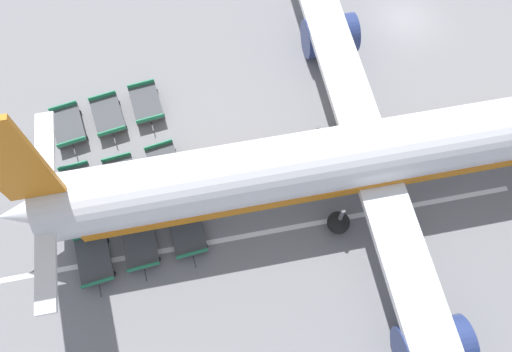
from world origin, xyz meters
name	(u,v)px	position (x,y,z in m)	size (l,w,h in m)	color
ground_plane	(405,19)	(0.00, 0.00, 0.00)	(500.00, 500.00, 0.00)	gray
airplane	(391,151)	(10.96, -7.08, 3.14)	(39.96, 42.99, 11.68)	white
baggage_dolly_row_near_col_a	(68,126)	(1.76, -24.40, 0.49)	(3.63, 1.95, 0.92)	#424449
baggage_dolly_row_near_col_b	(77,188)	(6.24, -24.56, 0.49)	(3.62, 1.92, 0.92)	#424449
baggage_dolly_row_near_col_c	(94,260)	(10.92, -24.39, 0.49)	(3.61, 1.90, 0.92)	#424449
baggage_dolly_row_mid_a_col_a	(108,116)	(1.77, -21.88, 0.49)	(3.63, 1.94, 0.92)	#424449
baggage_dolly_row_mid_a_col_b	(121,179)	(6.50, -21.98, 0.49)	(3.62, 1.92, 0.92)	#424449
baggage_dolly_row_mid_a_col_c	(140,245)	(10.86, -21.80, 0.49)	(3.64, 1.98, 0.92)	#424449
baggage_dolly_row_mid_b_col_a	(146,103)	(1.63, -19.35, 0.49)	(3.61, 1.90, 0.92)	#424449
baggage_dolly_row_mid_b_col_b	(165,166)	(6.46, -19.27, 0.49)	(3.63, 1.94, 0.92)	#424449
baggage_dolly_row_mid_b_col_c	(187,232)	(10.97, -19.07, 0.49)	(3.63, 1.95, 0.92)	#424449
stand_guidance_stripe	(239,237)	(12.02, -16.32, 0.00)	(4.54, 32.64, 0.01)	white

